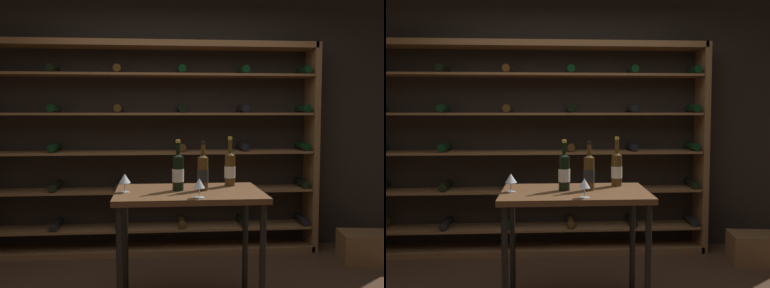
{
  "view_description": "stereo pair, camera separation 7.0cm",
  "coord_description": "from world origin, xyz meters",
  "views": [
    {
      "loc": [
        -0.28,
        -2.71,
        1.43
      ],
      "look_at": [
        -0.02,
        0.3,
        1.21
      ],
      "focal_mm": 40.7,
      "sensor_mm": 36.0,
      "label": 1
    },
    {
      "loc": [
        -0.21,
        -2.72,
        1.43
      ],
      "look_at": [
        -0.02,
        0.3,
        1.21
      ],
      "focal_mm": 40.7,
      "sensor_mm": 36.0,
      "label": 2
    }
  ],
  "objects": [
    {
      "name": "back_wall",
      "position": [
        0.0,
        1.86,
        1.34
      ],
      "size": [
        5.98,
        0.1,
        2.68
      ],
      "primitive_type": "cube",
      "color": "black",
      "rests_on": "ground"
    },
    {
      "name": "wine_crate",
      "position": [
        1.71,
        1.15,
        0.15
      ],
      "size": [
        0.52,
        0.4,
        0.29
      ],
      "primitive_type": "cube",
      "rotation": [
        0.0,
        0.0,
        -0.13
      ],
      "color": "brown",
      "rests_on": "ground"
    },
    {
      "name": "wine_bottle_green_slim",
      "position": [
        -0.11,
        0.36,
        1.0
      ],
      "size": [
        0.08,
        0.08,
        0.37
      ],
      "color": "black",
      "rests_on": "tasting_table"
    },
    {
      "name": "wine_bottle_red_label",
      "position": [
        0.06,
        0.36,
        1.0
      ],
      "size": [
        0.08,
        0.08,
        0.35
      ],
      "color": "#4C3314",
      "rests_on": "tasting_table"
    },
    {
      "name": "wine_bottle_gold_foil",
      "position": [
        0.29,
        0.53,
        1.0
      ],
      "size": [
        0.08,
        0.08,
        0.37
      ],
      "color": "#4C3314",
      "rests_on": "tasting_table"
    },
    {
      "name": "tasting_table",
      "position": [
        -0.04,
        0.34,
        0.77
      ],
      "size": [
        1.04,
        0.66,
        0.87
      ],
      "color": "brown",
      "rests_on": "ground"
    },
    {
      "name": "wine_rack",
      "position": [
        -0.33,
        1.65,
        1.06
      ],
      "size": [
        3.38,
        0.32,
        2.12
      ],
      "color": "brown",
      "rests_on": "ground"
    },
    {
      "name": "wine_glass_stemmed_center",
      "position": [
        -0.49,
        0.32,
        0.96
      ],
      "size": [
        0.08,
        0.08,
        0.13
      ],
      "color": "silver",
      "rests_on": "tasting_table"
    },
    {
      "name": "wine_glass_stemmed_left",
      "position": [
        0.01,
        0.08,
        0.96
      ],
      "size": [
        0.08,
        0.08,
        0.13
      ],
      "color": "silver",
      "rests_on": "tasting_table"
    }
  ]
}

